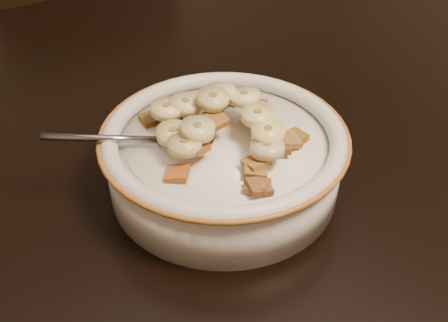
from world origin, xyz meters
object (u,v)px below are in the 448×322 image
table (288,80)px  cereal_bowl (224,163)px  chair (124,88)px  spoon (186,141)px

table → cereal_bowl: bearing=-143.8°
chair → spoon: 0.73m
chair → cereal_bowl: bearing=-80.9°
chair → cereal_bowl: chair is taller
table → chair: chair is taller
chair → cereal_bowl: (-0.12, -0.66, 0.28)m
table → cereal_bowl: 0.27m
table → chair: size_ratio=1.40×
table → cereal_bowl: size_ratio=6.09×
table → spoon: spoon is taller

